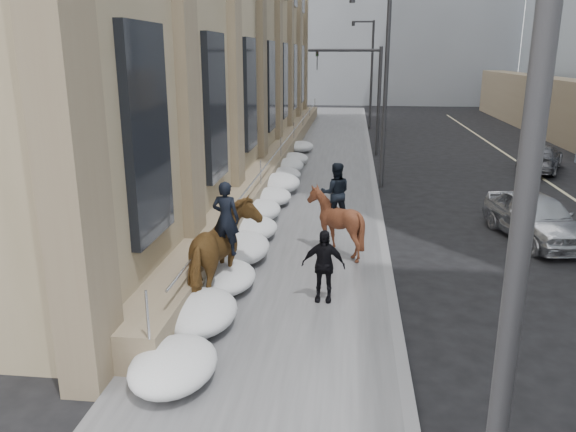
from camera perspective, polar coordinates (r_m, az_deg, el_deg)
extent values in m
plane|color=black|center=(11.88, -1.85, -12.08)|extent=(140.00, 140.00, 0.00)
cube|color=#48484A|center=(21.16, 2.06, 0.92)|extent=(5.00, 80.00, 0.12)
cube|color=slate|center=(21.13, 9.16, 0.70)|extent=(0.24, 80.00, 0.12)
cube|color=#76644C|center=(31.03, -0.63, 6.58)|extent=(1.10, 44.00, 0.90)
cylinder|color=silver|center=(30.84, 0.20, 8.21)|extent=(0.06, 42.00, 0.06)
cube|color=black|center=(23.79, -3.90, 12.23)|extent=(0.20, 2.20, 4.50)
cube|color=gray|center=(82.81, 1.34, 19.20)|extent=(24.00, 12.00, 20.00)
cylinder|color=#2D2D30|center=(4.84, 22.26, -4.72)|extent=(0.18, 0.18, 8.00)
cylinder|color=#2D2D30|center=(24.44, 9.87, 12.14)|extent=(0.18, 0.18, 8.00)
cylinder|color=#2D2D30|center=(44.40, 8.49, 13.91)|extent=(0.18, 0.18, 8.00)
cube|color=#2D2D30|center=(44.41, 7.62, 18.98)|extent=(1.60, 0.15, 0.12)
cylinder|color=#2D2D30|center=(44.40, 6.66, 18.82)|extent=(0.24, 0.24, 0.30)
cylinder|color=#2D2D30|center=(32.49, 9.22, 11.34)|extent=(0.20, 0.20, 6.00)
cylinder|color=#2D2D30|center=(32.36, 5.76, 16.41)|extent=(4.00, 0.16, 0.16)
imported|color=black|center=(32.42, 2.98, 15.59)|extent=(0.18, 0.22, 1.10)
ellipsoid|color=white|center=(11.95, -8.86, -9.63)|extent=(1.50, 2.10, 0.68)
ellipsoid|color=white|center=(15.53, -4.85, -3.23)|extent=(1.60, 2.20, 0.72)
ellipsoid|color=white|center=(19.31, -2.84, 0.59)|extent=(1.40, 2.00, 0.64)
ellipsoid|color=white|center=(23.12, -0.88, 3.37)|extent=(1.70, 2.30, 0.76)
ellipsoid|color=white|center=(27.02, 0.00, 5.14)|extent=(1.50, 2.10, 0.66)
imported|color=#543819|center=(12.96, -6.54, -3.79)|extent=(1.49, 2.74, 2.21)
imported|color=black|center=(12.85, -6.51, -0.23)|extent=(0.67, 0.48, 1.72)
imported|color=#482314|center=(15.87, 4.78, -0.59)|extent=(1.70, 1.87, 1.88)
imported|color=black|center=(15.81, 4.86, 2.35)|extent=(0.91, 0.75, 1.72)
imported|color=black|center=(12.87, 3.60, -5.05)|extent=(1.01, 0.45, 1.70)
imported|color=silver|center=(19.01, 23.87, -0.10)|extent=(2.68, 4.68, 1.50)
imported|color=#5A5C62|center=(30.58, 24.23, 5.42)|extent=(3.47, 4.93, 1.33)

